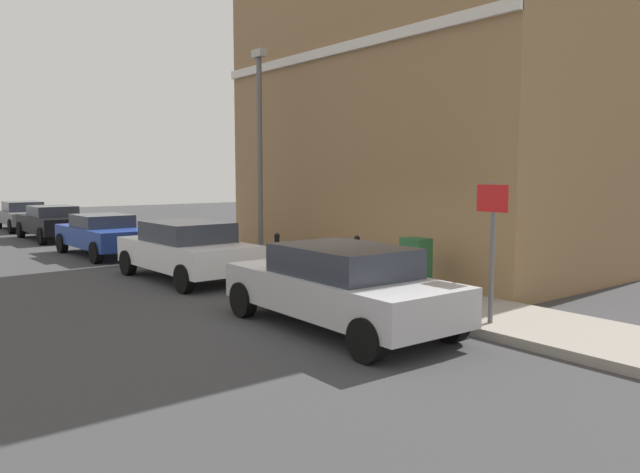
% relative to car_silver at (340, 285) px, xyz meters
% --- Properties ---
extents(ground, '(80.00, 80.00, 0.00)m').
position_rel_car_silver_xyz_m(ground, '(0.39, 1.10, -0.75)').
color(ground, '#38383A').
extents(sidewalk, '(2.21, 30.00, 0.15)m').
position_rel_car_silver_xyz_m(sidewalk, '(2.49, 7.10, -0.67)').
color(sidewalk, gray).
rests_on(sidewalk, ground).
extents(corner_building, '(6.70, 10.53, 9.36)m').
position_rel_car_silver_xyz_m(corner_building, '(6.89, 4.36, 3.93)').
color(corner_building, olive).
rests_on(corner_building, ground).
extents(car_silver, '(2.00, 4.52, 1.41)m').
position_rel_car_silver_xyz_m(car_silver, '(0.00, 0.00, 0.00)').
color(car_silver, '#B7B7BC').
rests_on(car_silver, ground).
extents(car_white, '(2.06, 4.27, 1.43)m').
position_rel_car_silver_xyz_m(car_white, '(0.11, 6.00, 0.01)').
color(car_white, silver).
rests_on(car_white, ground).
extents(car_blue, '(1.93, 4.31, 1.31)m').
position_rel_car_silver_xyz_m(car_blue, '(-0.05, 11.69, -0.05)').
color(car_blue, navy).
rests_on(car_blue, ground).
extents(car_black, '(1.84, 4.37, 1.34)m').
position_rel_car_silver_xyz_m(car_black, '(-0.08, 17.59, -0.04)').
color(car_black, black).
rests_on(car_black, ground).
extents(car_grey, '(1.87, 4.41, 1.31)m').
position_rel_car_silver_xyz_m(car_grey, '(-0.02, 22.87, -0.06)').
color(car_grey, slate).
rests_on(car_grey, ground).
extents(utility_cabinet, '(0.46, 0.61, 1.15)m').
position_rel_car_silver_xyz_m(utility_cabinet, '(2.65, 0.77, -0.06)').
color(utility_cabinet, '#1E4C28').
rests_on(utility_cabinet, sidewalk).
extents(bollard_near_cabinet, '(0.14, 0.14, 1.04)m').
position_rel_car_silver_xyz_m(bollard_near_cabinet, '(2.75, 2.69, -0.04)').
color(bollard_near_cabinet, black).
rests_on(bollard_near_cabinet, sidewalk).
extents(bollard_far_kerb, '(0.14, 0.14, 1.04)m').
position_rel_car_silver_xyz_m(bollard_far_kerb, '(1.64, 4.31, -0.04)').
color(bollard_far_kerb, black).
rests_on(bollard_far_kerb, sidewalk).
extents(street_sign, '(0.08, 0.60, 2.30)m').
position_rel_car_silver_xyz_m(street_sign, '(1.84, -1.66, 0.92)').
color(street_sign, '#59595B').
rests_on(street_sign, sidewalk).
extents(lamppost, '(0.20, 0.44, 5.72)m').
position_rel_car_silver_xyz_m(lamppost, '(2.48, 6.37, 2.56)').
color(lamppost, '#59595B').
rests_on(lamppost, sidewalk).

